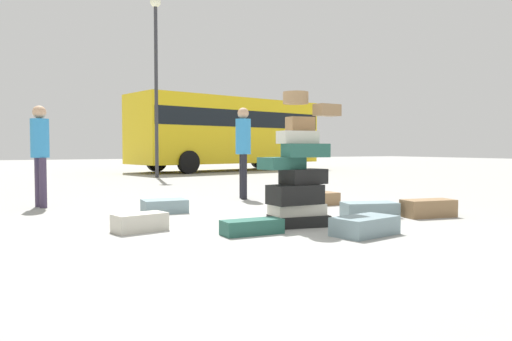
% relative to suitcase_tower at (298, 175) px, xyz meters
% --- Properties ---
extents(ground_plane, '(80.00, 80.00, 0.00)m').
position_rel_suitcase_tower_xyz_m(ground_plane, '(-0.51, 0.12, -0.65)').
color(ground_plane, '#9E9E99').
extents(suitcase_tower, '(1.01, 0.61, 1.72)m').
position_rel_suitcase_tower_xyz_m(suitcase_tower, '(0.00, 0.00, 0.00)').
color(suitcase_tower, black).
rests_on(suitcase_tower, ground).
extents(suitcase_teal_left_side, '(0.72, 0.29, 0.17)m').
position_rel_suitcase_tower_xyz_m(suitcase_teal_left_side, '(-0.82, -0.29, -0.57)').
color(suitcase_teal_left_side, '#26594C').
rests_on(suitcase_teal_left_side, ground).
extents(suitcase_slate_foreground_far, '(0.86, 0.60, 0.21)m').
position_rel_suitcase_tower_xyz_m(suitcase_slate_foreground_far, '(1.36, 0.19, -0.55)').
color(suitcase_slate_foreground_far, gray).
rests_on(suitcase_slate_foreground_far, ground).
extents(suitcase_brown_white_trunk, '(0.81, 0.48, 0.25)m').
position_rel_suitcase_tower_xyz_m(suitcase_brown_white_trunk, '(2.12, -0.21, -0.53)').
color(suitcase_brown_white_trunk, olive).
rests_on(suitcase_brown_white_trunk, ground).
extents(suitcase_brown_upright_blue, '(0.59, 0.41, 0.22)m').
position_rel_suitcase_tower_xyz_m(suitcase_brown_upright_blue, '(1.63, 1.79, -0.54)').
color(suitcase_brown_upright_blue, olive).
rests_on(suitcase_brown_upright_blue, ground).
extents(suitcase_slate_behind_tower, '(0.69, 0.48, 0.21)m').
position_rel_suitcase_tower_xyz_m(suitcase_slate_behind_tower, '(-1.13, 2.04, -0.55)').
color(suitcase_slate_behind_tower, gray).
rests_on(suitcase_slate_behind_tower, ground).
extents(suitcase_slate_foreground_near, '(0.84, 0.58, 0.21)m').
position_rel_suitcase_tower_xyz_m(suitcase_slate_foreground_near, '(0.30, -0.95, -0.55)').
color(suitcase_slate_foreground_near, gray).
rests_on(suitcase_slate_foreground_near, ground).
extents(suitcase_cream_right_side, '(0.68, 0.44, 0.22)m').
position_rel_suitcase_tower_xyz_m(suitcase_cream_right_side, '(-1.92, 0.52, -0.54)').
color(suitcase_cream_right_side, beige).
rests_on(suitcase_cream_right_side, ground).
extents(person_bearded_onlooker, '(0.30, 0.33, 1.79)m').
position_rel_suitcase_tower_xyz_m(person_bearded_onlooker, '(0.88, 3.35, 0.42)').
color(person_bearded_onlooker, black).
rests_on(person_bearded_onlooker, ground).
extents(person_tourist_with_camera, '(0.30, 0.33, 1.71)m').
position_rel_suitcase_tower_xyz_m(person_tourist_with_camera, '(-2.76, 3.70, 0.37)').
color(person_tourist_with_camera, '#3F334C').
rests_on(person_tourist_with_camera, ground).
extents(parked_bus, '(9.18, 4.35, 3.15)m').
position_rel_suitcase_tower_xyz_m(parked_bus, '(5.76, 14.64, 1.18)').
color(parked_bus, yellow).
rests_on(parked_bus, ground).
extents(lamp_post, '(0.36, 0.36, 6.06)m').
position_rel_suitcase_tower_xyz_m(lamp_post, '(1.43, 11.00, 3.31)').
color(lamp_post, '#333338').
rests_on(lamp_post, ground).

